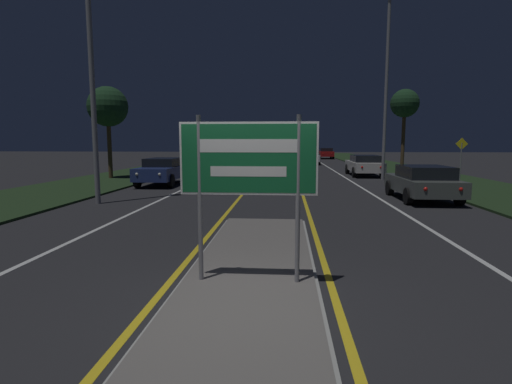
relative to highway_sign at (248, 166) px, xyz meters
name	(u,v)px	position (x,y,z in m)	size (l,w,h in m)	color
ground_plane	(244,305)	(0.00, -0.70, -1.85)	(160.00, 160.00, 0.00)	#232326
median_island	(249,284)	(0.00, 0.00, -1.81)	(2.15, 9.94, 0.10)	#999993
verge_left	(131,175)	(-9.50, 19.30, -1.81)	(5.00, 100.00, 0.08)	#1E3319
verge_right	(432,177)	(9.50, 19.30, -1.81)	(5.00, 100.00, 0.08)	#1E3319
centre_line_yellow_left	(262,171)	(-1.26, 24.30, -1.85)	(0.12, 70.00, 0.01)	gold
centre_line_yellow_right	(295,171)	(1.26, 24.30, -1.85)	(0.12, 70.00, 0.01)	gold
lane_line_white_left	(224,171)	(-4.20, 24.30, -1.85)	(0.12, 70.00, 0.01)	silver
lane_line_white_right	(335,171)	(4.20, 24.30, -1.85)	(0.12, 70.00, 0.01)	silver
edge_line_white_left	(185,170)	(-7.20, 24.30, -1.85)	(0.10, 70.00, 0.01)	silver
edge_line_white_right	(376,171)	(7.20, 24.30, -1.85)	(0.10, 70.00, 0.01)	silver
highway_sign	(248,166)	(0.00, 0.00, 0.00)	(2.04, 0.07, 2.50)	gray
streetlight_left_near	(89,15)	(-6.14, 7.79, 4.58)	(0.49, 0.49, 10.55)	gray
streetlight_right_near	(387,66)	(6.20, 17.89, 4.58)	(0.48, 0.48, 10.59)	gray
car_receding_0	(423,182)	(5.72, 9.57, -1.16)	(1.96, 4.16, 1.31)	#4C514C
car_receding_1	(364,165)	(5.60, 20.37, -1.13)	(1.91, 4.60, 1.34)	silver
car_receding_2	(309,156)	(2.82, 33.41, -1.09)	(1.95, 4.27, 1.47)	#B7B7BC
car_receding_3	(326,153)	(5.66, 46.25, -1.11)	(1.85, 4.39, 1.38)	maroon
car_approaching_0	(163,170)	(-5.75, 14.16, -1.12)	(1.87, 4.33, 1.36)	navy
warning_sign	(461,156)	(9.34, 14.99, -0.38)	(0.60, 0.06, 2.31)	gray
roadside_palm_left	(108,107)	(-9.69, 16.76, 2.31)	(2.29, 2.29, 5.26)	#4C3823
roadside_palm_right	(405,105)	(8.50, 22.21, 2.82)	(1.89, 1.89, 5.63)	#4C3823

